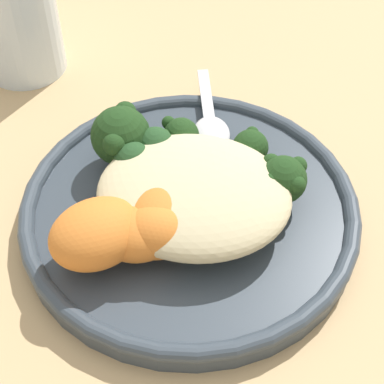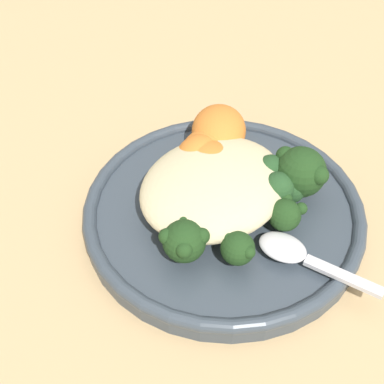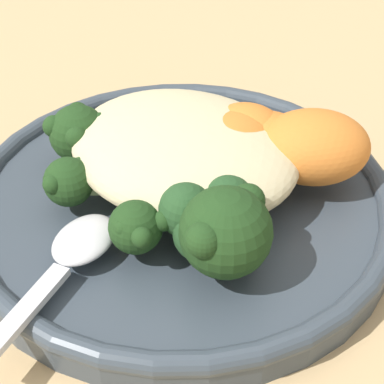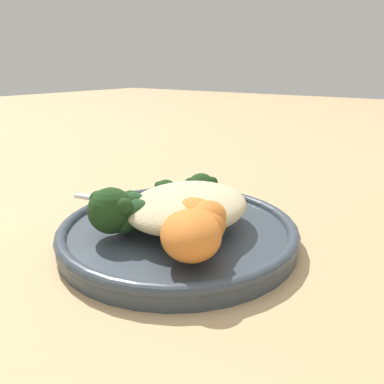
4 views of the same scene
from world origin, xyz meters
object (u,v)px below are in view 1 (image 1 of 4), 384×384
at_px(broccoli_stalk_2, 178,149).
at_px(water_glass, 15,14).
at_px(kale_tuft, 141,154).
at_px(sweet_potato_chunk_0, 153,231).
at_px(broccoli_stalk_1, 230,166).
at_px(plate, 190,211).
at_px(broccoli_stalk_0, 267,184).
at_px(quinoa_mound, 194,194).
at_px(spoon, 211,126).
at_px(sweet_potato_chunk_1, 97,234).
at_px(sweet_potato_chunk_2, 135,233).
at_px(broccoli_stalk_3, 133,150).
at_px(sweet_potato_chunk_3, 155,213).

bearing_deg(broccoli_stalk_2, water_glass, 39.03).
height_order(kale_tuft, water_glass, water_glass).
bearing_deg(sweet_potato_chunk_0, broccoli_stalk_1, -120.13).
xyz_separation_m(plate, broccoli_stalk_0, (-0.05, -0.01, 0.03)).
bearing_deg(broccoli_stalk_1, quinoa_mound, -175.25).
relative_size(sweet_potato_chunk_0, spoon, 0.47).
height_order(broccoli_stalk_1, sweet_potato_chunk_0, sweet_potato_chunk_0).
distance_m(sweet_potato_chunk_1, sweet_potato_chunk_2, 0.02).
distance_m(broccoli_stalk_3, spoon, 0.07).
relative_size(broccoli_stalk_0, broccoli_stalk_2, 1.17).
distance_m(sweet_potato_chunk_1, kale_tuft, 0.08).
height_order(plate, kale_tuft, kale_tuft).
relative_size(broccoli_stalk_3, kale_tuft, 2.25).
bearing_deg(plate, sweet_potato_chunk_0, 68.99).
relative_size(broccoli_stalk_0, spoon, 0.98).
height_order(broccoli_stalk_2, sweet_potato_chunk_0, sweet_potato_chunk_0).
xyz_separation_m(broccoli_stalk_0, broccoli_stalk_2, (0.07, -0.03, -0.00)).
xyz_separation_m(sweet_potato_chunk_0, water_glass, (0.16, -0.20, 0.02)).
xyz_separation_m(quinoa_mound, sweet_potato_chunk_0, (0.02, 0.04, -0.00)).
relative_size(broccoli_stalk_3, spoon, 1.08).
xyz_separation_m(spoon, water_glass, (0.18, -0.08, 0.03)).
height_order(sweet_potato_chunk_0, sweet_potato_chunk_3, same).
bearing_deg(broccoli_stalk_0, sweet_potato_chunk_3, -172.73).
xyz_separation_m(sweet_potato_chunk_1, sweet_potato_chunk_2, (-0.02, -0.01, -0.00)).
bearing_deg(broccoli_stalk_3, broccoli_stalk_1, -137.13).
bearing_deg(broccoli_stalk_0, quinoa_mound, 179.70).
bearing_deg(broccoli_stalk_0, kale_tuft, 148.66).
bearing_deg(quinoa_mound, broccoli_stalk_3, -34.90).
xyz_separation_m(sweet_potato_chunk_3, spoon, (-0.02, -0.10, -0.01)).
bearing_deg(plate, sweet_potato_chunk_3, 58.19).
bearing_deg(sweet_potato_chunk_3, broccoli_stalk_2, -92.73).
bearing_deg(kale_tuft, broccoli_stalk_3, -3.77).
height_order(sweet_potato_chunk_2, kale_tuft, same).
xyz_separation_m(broccoli_stalk_0, sweet_potato_chunk_3, (0.07, 0.04, 0.00)).
xyz_separation_m(broccoli_stalk_3, sweet_potato_chunk_1, (0.01, 0.08, 0.00)).
bearing_deg(broccoli_stalk_1, kale_tuft, 126.68).
distance_m(broccoli_stalk_1, water_glass, 0.24).
distance_m(broccoli_stalk_1, sweet_potato_chunk_2, 0.09).
distance_m(broccoli_stalk_0, spoon, 0.08).
bearing_deg(broccoli_stalk_1, broccoli_stalk_3, 126.14).
distance_m(sweet_potato_chunk_2, water_glass, 0.25).
distance_m(sweet_potato_chunk_0, kale_tuft, 0.07).
xyz_separation_m(broccoli_stalk_3, sweet_potato_chunk_3, (-0.03, 0.05, -0.00)).
relative_size(broccoli_stalk_0, water_glass, 0.90).
relative_size(quinoa_mound, broccoli_stalk_0, 1.32).
xyz_separation_m(kale_tuft, spoon, (-0.04, -0.05, -0.01)).
xyz_separation_m(broccoli_stalk_2, water_glass, (0.16, -0.12, 0.02)).
bearing_deg(plate, broccoli_stalk_0, -168.66).
xyz_separation_m(plate, sweet_potato_chunk_3, (0.02, 0.03, 0.03)).
relative_size(sweet_potato_chunk_0, sweet_potato_chunk_2, 0.91).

